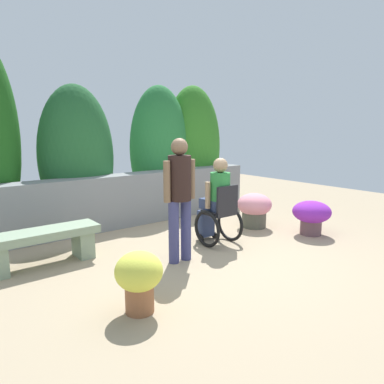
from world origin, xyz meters
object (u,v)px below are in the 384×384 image
Objects in this scene: stone_bench at (42,242)px; flower_pot_purple_near at (312,215)px; person_in_wheelchair at (217,204)px; flower_pot_terracotta_by_wall at (254,208)px; person_standing_companion at (180,192)px; flower_pot_red_accent at (139,277)px.

flower_pot_purple_near is (3.93, -1.38, 0.03)m from stone_bench.
stone_bench is at bearing 169.65° from person_in_wheelchair.
flower_pot_terracotta_by_wall is (3.53, -0.48, 0.03)m from stone_bench.
person_standing_companion is 2.60× the size of flower_pot_purple_near.
flower_pot_terracotta_by_wall reaches higher than stone_bench.
flower_pot_purple_near is 3.58m from flower_pot_red_accent.
flower_pot_terracotta_by_wall is at bearing -2.92° from stone_bench.
flower_pot_purple_near is 1.04× the size of flower_pot_red_accent.
person_in_wheelchair is 0.81× the size of person_standing_companion.
flower_pot_terracotta_by_wall reaches higher than flower_pot_red_accent.
stone_bench is 2.35× the size of flower_pot_red_accent.
person_standing_companion is at bearing -28.75° from stone_bench.
person_in_wheelchair is at bearing 157.66° from flower_pot_purple_near.
person_standing_companion is 2.70× the size of flower_pot_red_accent.
person_standing_companion is at bearing 36.94° from flower_pot_red_accent.
person_in_wheelchair is 2.11× the size of flower_pot_purple_near.
flower_pot_terracotta_by_wall is at bearing 23.05° from flower_pot_red_accent.
flower_pot_purple_near is at bearing 7.00° from flower_pot_red_accent.
flower_pot_terracotta_by_wall is at bearing 25.92° from person_standing_companion.
stone_bench is 1.86m from flower_pot_red_accent.
stone_bench is 0.87× the size of person_standing_companion.
person_in_wheelchair is 2.29m from flower_pot_red_accent.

